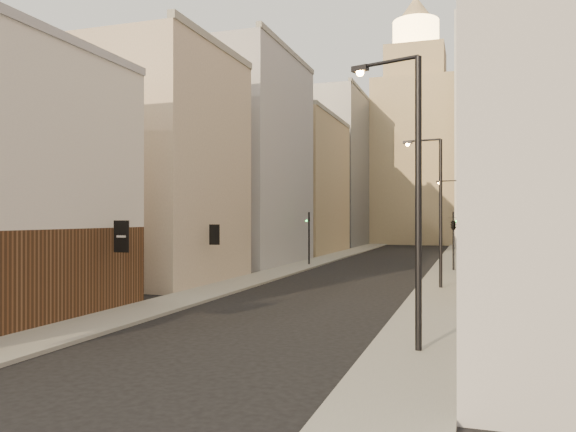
{
  "coord_description": "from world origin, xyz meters",
  "views": [
    {
      "loc": [
        8.31,
        -8.53,
        4.47
      ],
      "look_at": [
        -0.87,
        19.48,
        4.57
      ],
      "focal_mm": 35.0,
      "sensor_mm": 36.0,
      "label": 1
    }
  ],
  "objects_px": {
    "streetlamp_mid": "(437,203)",
    "traffic_light_right": "(453,225)",
    "traffic_light_left": "(309,228)",
    "streetlamp_near": "(411,183)",
    "white_tower": "(484,121)",
    "streetlamp_far": "(455,216)",
    "clock_tower": "(416,143)"
  },
  "relations": [
    {
      "from": "clock_tower",
      "to": "traffic_light_left",
      "type": "distance_m",
      "value": 52.48
    },
    {
      "from": "white_tower",
      "to": "streetlamp_far",
      "type": "distance_m",
      "value": 34.27
    },
    {
      "from": "streetlamp_near",
      "to": "streetlamp_mid",
      "type": "relative_size",
      "value": 1.04
    },
    {
      "from": "white_tower",
      "to": "traffic_light_right",
      "type": "height_order",
      "value": "white_tower"
    },
    {
      "from": "clock_tower",
      "to": "traffic_light_right",
      "type": "height_order",
      "value": "clock_tower"
    },
    {
      "from": "streetlamp_mid",
      "to": "white_tower",
      "type": "bearing_deg",
      "value": 94.97
    },
    {
      "from": "streetlamp_mid",
      "to": "clock_tower",
      "type": "bearing_deg",
      "value": 105.64
    },
    {
      "from": "streetlamp_mid",
      "to": "traffic_light_right",
      "type": "bearing_deg",
      "value": 96.26
    },
    {
      "from": "clock_tower",
      "to": "traffic_light_right",
      "type": "xyz_separation_m",
      "value": [
        7.88,
        -52.13,
        -13.73
      ]
    },
    {
      "from": "streetlamp_near",
      "to": "traffic_light_left",
      "type": "xyz_separation_m",
      "value": [
        -12.51,
        31.44,
        -2.07
      ]
    },
    {
      "from": "white_tower",
      "to": "streetlamp_far",
      "type": "height_order",
      "value": "white_tower"
    },
    {
      "from": "traffic_light_left",
      "to": "traffic_light_right",
      "type": "relative_size",
      "value": 1.0
    },
    {
      "from": "streetlamp_near",
      "to": "streetlamp_mid",
      "type": "distance_m",
      "value": 17.28
    },
    {
      "from": "clock_tower",
      "to": "streetlamp_near",
      "type": "distance_m",
      "value": 82.95
    },
    {
      "from": "streetlamp_far",
      "to": "streetlamp_mid",
      "type": "bearing_deg",
      "value": -79.51
    },
    {
      "from": "white_tower",
      "to": "traffic_light_left",
      "type": "relative_size",
      "value": 8.3
    },
    {
      "from": "traffic_light_right",
      "to": "streetlamp_far",
      "type": "bearing_deg",
      "value": -112.46
    },
    {
      "from": "white_tower",
      "to": "traffic_light_left",
      "type": "height_order",
      "value": "white_tower"
    },
    {
      "from": "streetlamp_far",
      "to": "traffic_light_left",
      "type": "relative_size",
      "value": 1.61
    },
    {
      "from": "streetlamp_far",
      "to": "white_tower",
      "type": "bearing_deg",
      "value": 96.51
    },
    {
      "from": "white_tower",
      "to": "streetlamp_near",
      "type": "height_order",
      "value": "white_tower"
    },
    {
      "from": "streetlamp_near",
      "to": "traffic_light_left",
      "type": "height_order",
      "value": "streetlamp_near"
    },
    {
      "from": "clock_tower",
      "to": "traffic_light_left",
      "type": "bearing_deg",
      "value": -95.79
    },
    {
      "from": "clock_tower",
      "to": "streetlamp_far",
      "type": "xyz_separation_m",
      "value": [
        7.85,
        -45.12,
        -13.03
      ]
    },
    {
      "from": "traffic_light_left",
      "to": "streetlamp_near",
      "type": "bearing_deg",
      "value": 109.02
    },
    {
      "from": "streetlamp_mid",
      "to": "traffic_light_right",
      "type": "xyz_separation_m",
      "value": [
        0.64,
        12.33,
        -1.48
      ]
    },
    {
      "from": "streetlamp_mid",
      "to": "streetlamp_far",
      "type": "relative_size",
      "value": 1.17
    },
    {
      "from": "white_tower",
      "to": "streetlamp_mid",
      "type": "relative_size",
      "value": 4.4
    },
    {
      "from": "streetlamp_far",
      "to": "traffic_light_right",
      "type": "height_order",
      "value": "streetlamp_far"
    },
    {
      "from": "white_tower",
      "to": "streetlamp_near",
      "type": "distance_m",
      "value": 69.06
    },
    {
      "from": "clock_tower",
      "to": "streetlamp_mid",
      "type": "bearing_deg",
      "value": -83.59
    },
    {
      "from": "traffic_light_left",
      "to": "streetlamp_far",
      "type": "bearing_deg",
      "value": -160.87
    }
  ]
}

